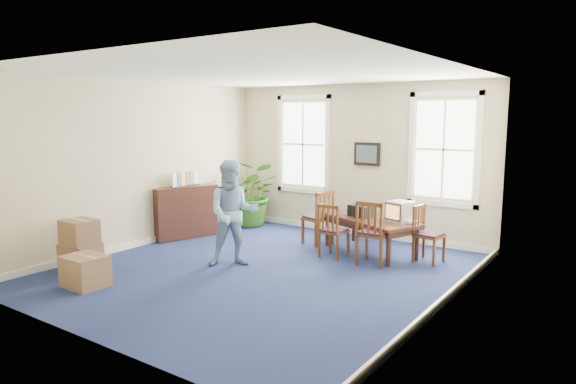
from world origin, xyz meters
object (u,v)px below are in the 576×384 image
Objects in this scene: man at (233,213)px; crt_tv at (400,211)px; chair_near_left at (334,230)px; cardboard_boxes at (94,244)px; conference_table at (369,235)px; credenza at (186,212)px; potted_plant at (252,194)px.

crt_tv is at bearing 2.26° from man.
crt_tv is 1.24m from chair_near_left.
cardboard_boxes is at bearing -117.67° from crt_tv.
cardboard_boxes is (-3.77, -3.68, -0.39)m from crt_tv.
conference_table is 0.77m from crt_tv.
chair_near_left is at bearing 46.68° from cardboard_boxes.
credenza is (-2.16, 0.97, -0.36)m from man.
conference_table is 3.37m from potted_plant.
chair_near_left is 0.55× the size of man.
conference_table is 1.22× the size of cardboard_boxes.
crt_tv reaches higher than conference_table.
chair_near_left is at bearing 8.21° from man.
credenza is at bearing -146.92° from crt_tv.
man is 1.15× the size of cardboard_boxes.
man reaches higher than potted_plant.
potted_plant is at bearing 93.87° from credenza.
potted_plant reaches higher than credenza.
credenza is 1.78m from potted_plant.
credenza is 2.58m from cardboard_boxes.
potted_plant is at bearing 79.96° from man.
credenza is (-3.70, -1.10, 0.21)m from conference_table.
man is (-2.11, -2.12, 0.06)m from crt_tv.
conference_table is 1.07× the size of man.
man is at bearing -57.11° from potted_plant.
conference_table is 1.40× the size of credenza.
chair_near_left reaches higher than cardboard_boxes.
crt_tv is at bearing 27.32° from conference_table.
man is at bearing -6.68° from credenza.
chair_near_left is 3.34m from credenza.
credenza is at bearing 9.11° from chair_near_left.
credenza is at bearing -140.47° from conference_table.
chair_near_left is at bearing -98.04° from conference_table.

